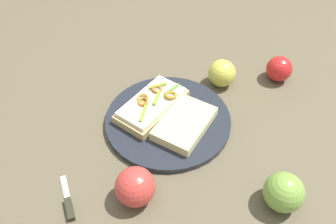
% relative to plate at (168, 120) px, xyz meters
% --- Properties ---
extents(ground_plane, '(2.00, 2.00, 0.00)m').
position_rel_plate_xyz_m(ground_plane, '(0.00, 0.00, -0.01)').
color(ground_plane, brown).
rests_on(ground_plane, ground).
extents(plate, '(0.30, 0.30, 0.01)m').
position_rel_plate_xyz_m(plate, '(0.00, 0.00, 0.00)').
color(plate, '#22262F').
rests_on(plate, ground_plane).
extents(sandwich, '(0.21, 0.17, 0.04)m').
position_rel_plate_xyz_m(sandwich, '(0.02, 0.04, 0.02)').
color(sandwich, tan).
rests_on(sandwich, plate).
extents(bread_slice_side, '(0.18, 0.15, 0.02)m').
position_rel_plate_xyz_m(bread_slice_side, '(-0.02, -0.04, 0.02)').
color(bread_slice_side, beige).
rests_on(bread_slice_side, plate).
extents(apple_0, '(0.09, 0.09, 0.07)m').
position_rel_plate_xyz_m(apple_0, '(0.20, -0.27, 0.03)').
color(apple_0, red).
rests_on(apple_0, ground_plane).
extents(apple_1, '(0.10, 0.10, 0.07)m').
position_rel_plate_xyz_m(apple_1, '(0.16, -0.12, 0.03)').
color(apple_1, gold).
rests_on(apple_1, ground_plane).
extents(apple_2, '(0.08, 0.08, 0.08)m').
position_rel_plate_xyz_m(apple_2, '(-0.21, 0.03, 0.03)').
color(apple_2, '#C63A34').
rests_on(apple_2, ground_plane).
extents(apple_3, '(0.08, 0.08, 0.08)m').
position_rel_plate_xyz_m(apple_3, '(-0.18, -0.25, 0.03)').
color(apple_3, '#779F41').
rests_on(apple_3, ground_plane).
extents(knife, '(0.10, 0.06, 0.01)m').
position_rel_plate_xyz_m(knife, '(-0.25, 0.16, -0.00)').
color(knife, silver).
rests_on(knife, ground_plane).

